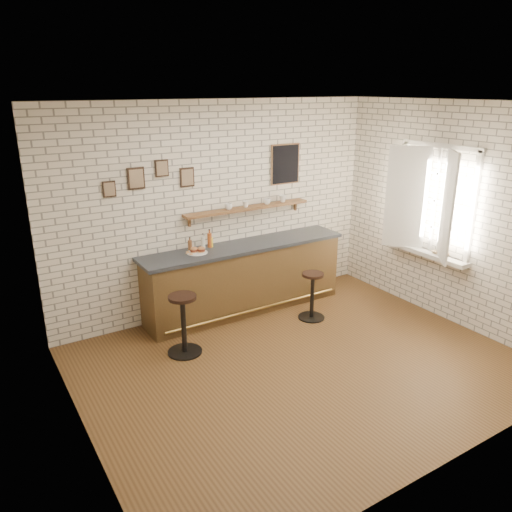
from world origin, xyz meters
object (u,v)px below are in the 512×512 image
object	(u,v)px
bar_stool_right	(312,294)
sandwich_plate	(197,252)
bar_counter	(245,277)
shelf_cup_b	(246,204)
shelf_cup_d	(283,199)
ciabatta_sandwich	(198,250)
book_upper	(438,253)
shelf_cup_c	(267,201)
shelf_cup_a	(228,207)
bitters_bottle_brown	(190,245)
bitters_bottle_amber	(210,240)
bar_stool_left	(184,323)
book_lower	(438,255)
condiment_bottle_yellow	(211,242)
bitters_bottle_white	(203,242)

from	to	relation	value
bar_stool_right	sandwich_plate	bearing A→B (deg)	151.01
bar_counter	shelf_cup_b	bearing A→B (deg)	54.88
bar_stool_right	shelf_cup_d	bearing A→B (deg)	82.15
ciabatta_sandwich	book_upper	xyz separation A→B (m)	(2.89, -1.64, -0.10)
shelf_cup_c	shelf_cup_b	bearing A→B (deg)	120.19
ciabatta_sandwich	shelf_cup_a	size ratio (longest dim) A/B	2.00
bitters_bottle_brown	bitters_bottle_amber	xyz separation A→B (m)	(0.30, 0.00, 0.03)
bar_stool_left	book_lower	distance (m)	3.61
shelf_cup_d	bar_stool_right	bearing A→B (deg)	-113.25
sandwich_plate	shelf_cup_d	bearing A→B (deg)	6.74
bitters_bottle_brown	shelf_cup_a	world-z (taller)	shelf_cup_a
condiment_bottle_yellow	shelf_cup_d	size ratio (longest dim) A/B	1.61
shelf_cup_a	shelf_cup_b	world-z (taller)	shelf_cup_b
bar_counter	bitters_bottle_brown	world-z (taller)	bitters_bottle_brown
bar_stool_left	ciabatta_sandwich	bearing A→B (deg)	52.10
bitters_bottle_amber	shelf_cup_c	distance (m)	1.07
sandwich_plate	bitters_bottle_amber	world-z (taller)	bitters_bottle_amber
bitters_bottle_brown	shelf_cup_c	world-z (taller)	shelf_cup_c
shelf_cup_a	shelf_cup_b	size ratio (longest dim) A/B	1.12
condiment_bottle_yellow	bar_counter	bearing A→B (deg)	-19.12
shelf_cup_c	book_lower	distance (m)	2.54
shelf_cup_b	condiment_bottle_yellow	bearing A→B (deg)	140.67
bar_counter	book_lower	world-z (taller)	bar_counter
sandwich_plate	bar_stool_left	size ratio (longest dim) A/B	0.36
bitters_bottle_amber	book_lower	distance (m)	3.19
bar_counter	bitters_bottle_amber	bearing A→B (deg)	161.58
sandwich_plate	bitters_bottle_white	distance (m)	0.23
book_lower	shelf_cup_c	bearing A→B (deg)	129.22
shelf_cup_a	book_upper	bearing A→B (deg)	-66.41
bar_counter	shelf_cup_d	world-z (taller)	shelf_cup_d
bar_stool_right	ciabatta_sandwich	bearing A→B (deg)	150.85
sandwich_plate	bitters_bottle_amber	size ratio (longest dim) A/B	1.07
book_upper	book_lower	bearing A→B (deg)	-94.90
bitters_bottle_brown	shelf_cup_a	xyz separation A→B (m)	(0.63, 0.04, 0.46)
shelf_cup_a	bar_counter	bearing A→B (deg)	-82.54
ciabatta_sandwich	condiment_bottle_yellow	size ratio (longest dim) A/B	1.23
bar_stool_left	book_upper	world-z (taller)	book_upper
book_lower	book_upper	world-z (taller)	book_upper
bar_counter	bitters_bottle_amber	size ratio (longest dim) A/B	11.88
sandwich_plate	book_lower	world-z (taller)	sandwich_plate
bar_counter	bar_stool_right	world-z (taller)	bar_counter
bitters_bottle_white	bar_stool_left	bearing A→B (deg)	-129.70
sandwich_plate	bitters_bottle_white	xyz separation A→B (m)	(0.16, 0.14, 0.08)
bar_stool_right	bitters_bottle_brown	bearing A→B (deg)	147.55
book_upper	sandwich_plate	bearing A→B (deg)	145.65
shelf_cup_a	shelf_cup_d	size ratio (longest dim) A/B	0.99
condiment_bottle_yellow	book_upper	bearing A→B (deg)	-34.16
shelf_cup_a	book_lower	size ratio (longest dim) A/B	0.55
sandwich_plate	bitters_bottle_amber	bearing A→B (deg)	27.54
condiment_bottle_yellow	bitters_bottle_white	bearing A→B (deg)	-180.00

